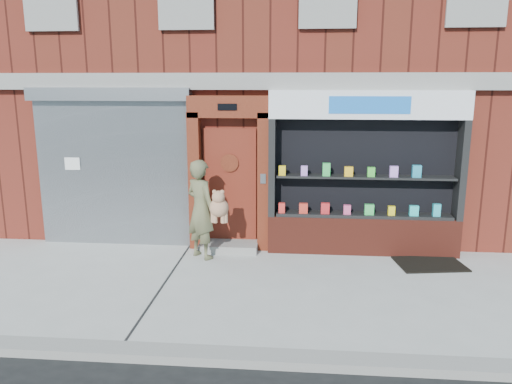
# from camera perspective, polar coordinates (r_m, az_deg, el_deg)

# --- Properties ---
(ground) EXTENTS (80.00, 80.00, 0.00)m
(ground) POSITION_cam_1_polar(r_m,az_deg,el_deg) (7.94, 0.59, -10.84)
(ground) COLOR #9E9E99
(ground) RESTS_ON ground
(curb) EXTENTS (60.00, 0.30, 0.12)m
(curb) POSITION_cam_1_polar(r_m,az_deg,el_deg) (6.00, -1.10, -18.44)
(curb) COLOR gray
(curb) RESTS_ON ground
(building) EXTENTS (12.00, 8.16, 8.00)m
(building) POSITION_cam_1_polar(r_m,az_deg,el_deg) (13.30, 2.72, 16.18)
(building) COLOR #5D1E15
(building) RESTS_ON ground
(shutter_bay) EXTENTS (3.10, 0.30, 3.04)m
(shutter_bay) POSITION_cam_1_polar(r_m,az_deg,el_deg) (9.96, -16.00, 3.79)
(shutter_bay) COLOR gray
(shutter_bay) RESTS_ON ground
(red_door_bay) EXTENTS (1.52, 0.58, 2.90)m
(red_door_bay) POSITION_cam_1_polar(r_m,az_deg,el_deg) (9.37, -3.08, 2.11)
(red_door_bay) COLOR #4F1A0D
(red_door_bay) RESTS_ON ground
(pharmacy_bay) EXTENTS (3.50, 0.41, 3.00)m
(pharmacy_bay) POSITION_cam_1_polar(r_m,az_deg,el_deg) (9.33, 12.26, 1.26)
(pharmacy_bay) COLOR maroon
(pharmacy_bay) RESTS_ON ground
(woman) EXTENTS (0.92, 0.75, 1.81)m
(woman) POSITION_cam_1_polar(r_m,az_deg,el_deg) (8.99, -6.11, -1.94)
(woman) COLOR brown
(woman) RESTS_ON ground
(doormat) EXTENTS (1.24, 0.96, 0.03)m
(doormat) POSITION_cam_1_polar(r_m,az_deg,el_deg) (9.36, 19.25, -7.77)
(doormat) COLOR black
(doormat) RESTS_ON ground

